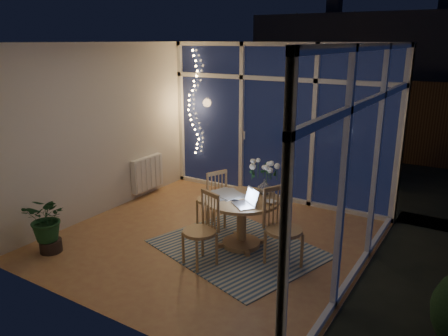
# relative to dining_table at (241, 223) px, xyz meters

# --- Properties ---
(floor) EXTENTS (4.00, 4.00, 0.00)m
(floor) POSITION_rel_dining_table_xyz_m (-0.44, -0.05, -0.33)
(floor) COLOR #965F41
(floor) RESTS_ON ground
(ceiling) EXTENTS (4.00, 4.00, 0.00)m
(ceiling) POSITION_rel_dining_table_xyz_m (-0.44, -0.05, 2.27)
(ceiling) COLOR silver
(ceiling) RESTS_ON wall_back
(wall_back) EXTENTS (4.00, 0.04, 2.60)m
(wall_back) POSITION_rel_dining_table_xyz_m (-0.44, 1.95, 0.97)
(wall_back) COLOR beige
(wall_back) RESTS_ON floor
(wall_front) EXTENTS (4.00, 0.04, 2.60)m
(wall_front) POSITION_rel_dining_table_xyz_m (-0.44, -2.05, 0.97)
(wall_front) COLOR beige
(wall_front) RESTS_ON floor
(wall_left) EXTENTS (0.04, 4.00, 2.60)m
(wall_left) POSITION_rel_dining_table_xyz_m (-2.44, -0.05, 0.97)
(wall_left) COLOR beige
(wall_left) RESTS_ON floor
(wall_right) EXTENTS (0.04, 4.00, 2.60)m
(wall_right) POSITION_rel_dining_table_xyz_m (1.56, -0.05, 0.97)
(wall_right) COLOR beige
(wall_right) RESTS_ON floor
(window_wall_back) EXTENTS (4.00, 0.10, 2.60)m
(window_wall_back) POSITION_rel_dining_table_xyz_m (-0.44, 1.91, 0.97)
(window_wall_back) COLOR silver
(window_wall_back) RESTS_ON floor
(window_wall_right) EXTENTS (0.10, 4.00, 2.60)m
(window_wall_right) POSITION_rel_dining_table_xyz_m (1.52, -0.05, 0.97)
(window_wall_right) COLOR silver
(window_wall_right) RESTS_ON floor
(radiator) EXTENTS (0.10, 0.70, 0.58)m
(radiator) POSITION_rel_dining_table_xyz_m (-2.38, 0.85, 0.07)
(radiator) COLOR silver
(radiator) RESTS_ON wall_left
(fairy_lights) EXTENTS (0.24, 0.10, 1.85)m
(fairy_lights) POSITION_rel_dining_table_xyz_m (-2.09, 1.83, 1.19)
(fairy_lights) COLOR #FFC066
(fairy_lights) RESTS_ON window_wall_back
(garden_patio) EXTENTS (12.00, 6.00, 0.10)m
(garden_patio) POSITION_rel_dining_table_xyz_m (0.06, 4.95, -0.39)
(garden_patio) COLOR black
(garden_patio) RESTS_ON ground
(garden_fence) EXTENTS (11.00, 0.08, 1.80)m
(garden_fence) POSITION_rel_dining_table_xyz_m (-0.44, 5.45, 0.57)
(garden_fence) COLOR #372214
(garden_fence) RESTS_ON ground
(neighbour_roof) EXTENTS (7.00, 3.00, 2.20)m
(neighbour_roof) POSITION_rel_dining_table_xyz_m (-0.14, 8.45, 1.87)
(neighbour_roof) COLOR #2E2F37
(neighbour_roof) RESTS_ON ground
(garden_shrubs) EXTENTS (0.90, 0.90, 0.90)m
(garden_shrubs) POSITION_rel_dining_table_xyz_m (-1.24, 3.35, 0.12)
(garden_shrubs) COLOR black
(garden_shrubs) RESTS_ON ground
(rug) EXTENTS (2.37, 2.11, 0.01)m
(rug) POSITION_rel_dining_table_xyz_m (-0.00, -0.10, -0.33)
(rug) COLOR beige
(rug) RESTS_ON floor
(dining_table) EXTENTS (1.22, 1.22, 0.67)m
(dining_table) POSITION_rel_dining_table_xyz_m (0.00, 0.00, 0.00)
(dining_table) COLOR #A3834A
(dining_table) RESTS_ON floor
(chair_left) EXTENTS (0.55, 0.55, 0.91)m
(chair_left) POSITION_rel_dining_table_xyz_m (-0.67, 0.28, 0.12)
(chair_left) COLOR #A3834A
(chair_left) RESTS_ON floor
(chair_right) EXTENTS (0.62, 0.62, 0.99)m
(chair_right) POSITION_rel_dining_table_xyz_m (0.69, -0.20, 0.16)
(chair_right) COLOR #A3834A
(chair_right) RESTS_ON floor
(chair_front) EXTENTS (0.54, 0.54, 0.92)m
(chair_front) POSITION_rel_dining_table_xyz_m (-0.17, -0.70, 0.12)
(chair_front) COLOR #A3834A
(chair_front) RESTS_ON floor
(laptop) EXTENTS (0.40, 0.39, 0.22)m
(laptop) POSITION_rel_dining_table_xyz_m (0.14, -0.21, 0.45)
(laptop) COLOR silver
(laptop) RESTS_ON dining_table
(flower_vase) EXTENTS (0.25, 0.25, 0.21)m
(flower_vase) POSITION_rel_dining_table_xyz_m (0.16, 0.32, 0.44)
(flower_vase) COLOR white
(flower_vase) RESTS_ON dining_table
(bowl) EXTENTS (0.19, 0.19, 0.04)m
(bowl) POSITION_rel_dining_table_xyz_m (0.39, 0.04, 0.35)
(bowl) COLOR white
(bowl) RESTS_ON dining_table
(newspapers) EXTENTS (0.52, 0.48, 0.02)m
(newspapers) POSITION_rel_dining_table_xyz_m (-0.21, 0.01, 0.34)
(newspapers) COLOR #BCB9B2
(newspapers) RESTS_ON dining_table
(phone) EXTENTS (0.11, 0.07, 0.01)m
(phone) POSITION_rel_dining_table_xyz_m (-0.04, -0.12, 0.34)
(phone) COLOR black
(phone) RESTS_ON dining_table
(potted_plant) EXTENTS (0.69, 0.65, 0.76)m
(potted_plant) POSITION_rel_dining_table_xyz_m (-2.00, -1.44, 0.05)
(potted_plant) COLOR #174020
(potted_plant) RESTS_ON floor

